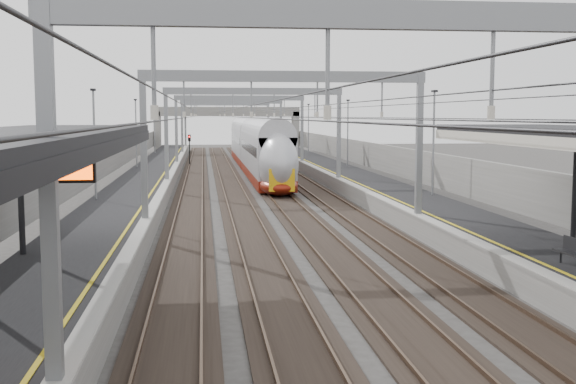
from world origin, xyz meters
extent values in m
cube|color=black|center=(-8.00, 45.00, 0.50)|extent=(4.00, 120.00, 1.00)
cube|color=black|center=(8.00, 45.00, 0.50)|extent=(4.00, 120.00, 1.00)
cube|color=black|center=(-4.50, 45.00, 0.04)|extent=(2.40, 140.00, 0.08)
cube|color=brown|center=(-5.22, 45.00, 0.13)|extent=(0.07, 140.00, 0.14)
cube|color=brown|center=(-3.78, 45.00, 0.13)|extent=(0.07, 140.00, 0.14)
cube|color=black|center=(-1.50, 45.00, 0.04)|extent=(2.40, 140.00, 0.08)
cube|color=brown|center=(-2.22, 45.00, 0.13)|extent=(0.07, 140.00, 0.14)
cube|color=brown|center=(-0.78, 45.00, 0.13)|extent=(0.07, 140.00, 0.14)
cube|color=black|center=(1.50, 45.00, 0.04)|extent=(2.40, 140.00, 0.08)
cube|color=brown|center=(0.78, 45.00, 0.13)|extent=(0.07, 140.00, 0.14)
cube|color=brown|center=(2.22, 45.00, 0.13)|extent=(0.07, 140.00, 0.14)
cube|color=black|center=(4.50, 45.00, 0.04)|extent=(2.40, 140.00, 0.08)
cube|color=brown|center=(3.78, 45.00, 0.13)|extent=(0.07, 140.00, 0.14)
cube|color=brown|center=(5.22, 45.00, 0.13)|extent=(0.07, 140.00, 0.14)
cube|color=gray|center=(-6.30, 2.00, 4.30)|extent=(0.28, 0.28, 6.60)
cube|color=gray|center=(0.00, 2.00, 7.35)|extent=(13.00, 0.25, 0.50)
cube|color=gray|center=(-6.30, 22.00, 4.30)|extent=(0.28, 0.28, 6.60)
cube|color=gray|center=(6.30, 22.00, 4.30)|extent=(0.28, 0.28, 6.60)
cube|color=gray|center=(0.00, 22.00, 7.35)|extent=(13.00, 0.25, 0.50)
cube|color=gray|center=(-6.30, 42.00, 4.30)|extent=(0.28, 0.28, 6.60)
cube|color=gray|center=(6.30, 42.00, 4.30)|extent=(0.28, 0.28, 6.60)
cube|color=gray|center=(0.00, 42.00, 7.35)|extent=(13.00, 0.25, 0.50)
cube|color=gray|center=(-6.30, 62.00, 4.30)|extent=(0.28, 0.28, 6.60)
cube|color=gray|center=(6.30, 62.00, 4.30)|extent=(0.28, 0.28, 6.60)
cube|color=gray|center=(0.00, 62.00, 7.35)|extent=(13.00, 0.25, 0.50)
cube|color=gray|center=(-6.30, 82.00, 4.30)|extent=(0.28, 0.28, 6.60)
cube|color=gray|center=(6.30, 82.00, 4.30)|extent=(0.28, 0.28, 6.60)
cube|color=gray|center=(0.00, 82.00, 7.35)|extent=(13.00, 0.25, 0.50)
cube|color=gray|center=(-6.30, 100.00, 4.30)|extent=(0.28, 0.28, 6.60)
cube|color=gray|center=(6.30, 100.00, 4.30)|extent=(0.28, 0.28, 6.60)
cube|color=gray|center=(0.00, 100.00, 7.35)|extent=(13.00, 0.25, 0.50)
cylinder|color=#262628|center=(-4.50, 50.00, 5.50)|extent=(0.03, 140.00, 0.03)
cylinder|color=#262628|center=(-1.50, 50.00, 5.50)|extent=(0.03, 140.00, 0.03)
cylinder|color=#262628|center=(1.50, 50.00, 5.50)|extent=(0.03, 140.00, 0.03)
cylinder|color=#262628|center=(4.50, 50.00, 5.50)|extent=(0.03, 140.00, 0.03)
cylinder|color=black|center=(-9.70, 14.00, 3.00)|extent=(0.20, 0.20, 4.00)
cube|color=black|center=(-6.60, 4.00, 4.55)|extent=(1.60, 0.15, 0.55)
cube|color=#F14304|center=(-6.60, 3.92, 4.55)|extent=(1.50, 0.02, 0.42)
cylinder|color=black|center=(9.70, 14.00, 3.00)|extent=(0.20, 0.20, 4.00)
cube|color=slate|center=(0.00, 100.00, 6.20)|extent=(22.00, 2.20, 1.40)
cube|color=slate|center=(-10.50, 100.00, 3.10)|extent=(1.00, 2.20, 6.20)
cube|color=slate|center=(10.50, 100.00, 3.10)|extent=(1.00, 2.20, 6.20)
cube|color=slate|center=(-11.20, 45.00, 1.60)|extent=(0.30, 120.00, 3.20)
cube|color=slate|center=(11.20, 45.00, 1.60)|extent=(0.30, 120.00, 3.20)
cube|color=maroon|center=(1.50, 50.95, 0.61)|extent=(2.75, 23.40, 0.81)
cube|color=#A6A6AB|center=(1.50, 50.95, 2.54)|extent=(2.75, 23.40, 3.05)
cube|color=black|center=(1.50, 42.76, 0.28)|extent=(2.03, 2.44, 0.51)
cube|color=maroon|center=(1.50, 74.76, 0.61)|extent=(2.75, 23.40, 0.81)
cube|color=#A6A6AB|center=(1.50, 74.76, 2.54)|extent=(2.75, 23.40, 3.05)
cube|color=black|center=(1.50, 66.57, 0.28)|extent=(2.03, 2.44, 0.51)
ellipsoid|color=#A6A6AB|center=(1.50, 39.05, 2.23)|extent=(2.75, 5.29, 4.27)
cube|color=#E4A60C|center=(1.50, 36.86, 1.32)|extent=(1.73, 0.12, 1.53)
cube|color=black|center=(1.50, 37.32, 2.85)|extent=(1.63, 0.58, 0.95)
cube|color=black|center=(7.46, 9.89, 1.41)|extent=(0.50, 1.67, 0.06)
cylinder|color=black|center=(7.43, 10.53, 1.19)|extent=(0.06, 0.06, 0.39)
cylinder|color=black|center=(-5.20, 71.11, 1.50)|extent=(0.12, 0.12, 3.00)
cube|color=black|center=(-5.20, 71.11, 3.10)|extent=(0.32, 0.22, 0.75)
sphere|color=red|center=(-5.20, 70.98, 3.25)|extent=(0.16, 0.16, 0.16)
cylinder|color=black|center=(3.20, 72.23, 1.50)|extent=(0.12, 0.12, 3.00)
cube|color=black|center=(3.20, 72.23, 3.10)|extent=(0.32, 0.22, 0.75)
sphere|color=red|center=(3.20, 72.10, 3.25)|extent=(0.16, 0.16, 0.16)
cylinder|color=black|center=(5.40, 69.33, 1.50)|extent=(0.12, 0.12, 3.00)
cube|color=black|center=(5.40, 69.33, 3.10)|extent=(0.32, 0.22, 0.75)
sphere|color=#0CE526|center=(5.40, 69.20, 3.25)|extent=(0.16, 0.16, 0.16)
camera|label=1|loc=(-3.68, -10.58, 5.60)|focal=45.00mm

